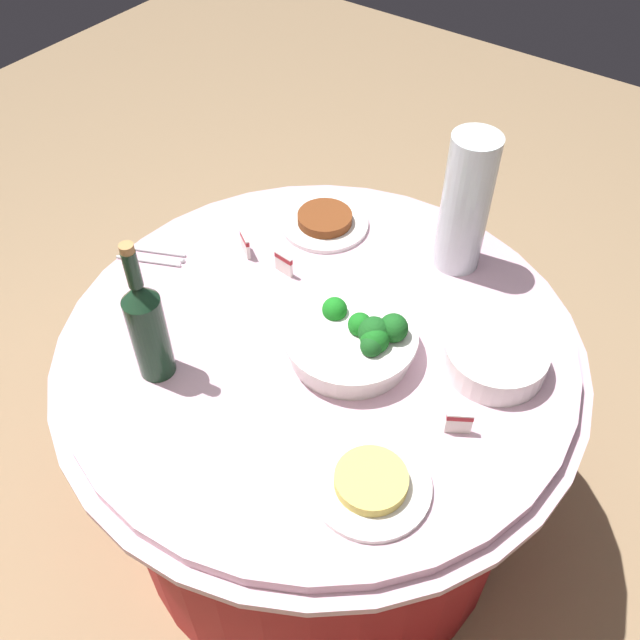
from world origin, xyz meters
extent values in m
plane|color=#9E7F5B|center=(0.00, 0.00, 0.00)|extent=(6.00, 6.00, 0.00)
cylinder|color=maroon|center=(0.00, 0.00, 0.34)|extent=(1.01, 1.01, 0.69)
cylinder|color=#E0B2C6|center=(0.00, 0.00, 0.70)|extent=(1.16, 1.16, 0.02)
cylinder|color=#E0B2C6|center=(0.00, 0.00, 0.72)|extent=(1.10, 1.10, 0.03)
cylinder|color=white|center=(-0.08, 0.00, 0.77)|extent=(0.26, 0.26, 0.05)
cylinder|color=white|center=(-0.08, 0.00, 0.80)|extent=(0.28, 0.28, 0.01)
sphere|color=#19801E|center=(-0.02, -0.03, 0.81)|extent=(0.05, 0.05, 0.05)
sphere|color=#195B1E|center=(-0.12, -0.01, 0.82)|extent=(0.07, 0.07, 0.07)
sphere|color=#195D1E|center=(-0.15, -0.04, 0.82)|extent=(0.06, 0.06, 0.06)
sphere|color=#19561E|center=(-0.14, 0.02, 0.82)|extent=(0.05, 0.05, 0.05)
sphere|color=#19771E|center=(-0.09, -0.02, 0.82)|extent=(0.05, 0.05, 0.05)
sphere|color=#196E1E|center=(-0.14, 0.00, 0.82)|extent=(0.06, 0.06, 0.06)
sphere|color=#19571E|center=(-0.13, -0.01, 0.82)|extent=(0.06, 0.06, 0.06)
cylinder|color=white|center=(-0.34, -0.14, 0.74)|extent=(0.21, 0.21, 0.01)
cylinder|color=white|center=(-0.34, -0.14, 0.76)|extent=(0.21, 0.21, 0.01)
cylinder|color=white|center=(-0.34, -0.14, 0.77)|extent=(0.21, 0.21, 0.01)
cylinder|color=white|center=(-0.34, -0.14, 0.78)|extent=(0.21, 0.21, 0.01)
cylinder|color=white|center=(-0.34, -0.14, 0.79)|extent=(0.21, 0.21, 0.01)
cylinder|color=white|center=(-0.34, -0.14, 0.80)|extent=(0.21, 0.21, 0.01)
cylinder|color=#193823|center=(0.22, 0.27, 0.84)|extent=(0.07, 0.07, 0.20)
cone|color=#193823|center=(0.22, 0.27, 0.96)|extent=(0.07, 0.07, 0.04)
cylinder|color=#193823|center=(0.22, 0.27, 1.02)|extent=(0.03, 0.03, 0.08)
cylinder|color=#B2844C|center=(0.22, 0.27, 1.07)|extent=(0.03, 0.03, 0.02)
cylinder|color=silver|center=(-0.12, -0.39, 0.91)|extent=(0.11, 0.11, 0.34)
sphere|color=#E5B26B|center=(-0.10, -0.39, 0.78)|extent=(0.06, 0.06, 0.06)
sphere|color=#E5B26B|center=(-0.13, -0.37, 0.78)|extent=(0.06, 0.06, 0.06)
sphere|color=#E5B26B|center=(-0.13, -0.40, 0.78)|extent=(0.06, 0.06, 0.06)
sphere|color=#72C64C|center=(-0.10, -0.37, 0.83)|extent=(0.06, 0.06, 0.06)
sphere|color=#72C64C|center=(-0.14, -0.38, 0.83)|extent=(0.06, 0.06, 0.06)
sphere|color=#72C64C|center=(-0.12, -0.41, 0.83)|extent=(0.06, 0.06, 0.06)
sphere|color=red|center=(-0.11, -0.37, 0.89)|extent=(0.06, 0.06, 0.06)
sphere|color=red|center=(-0.14, -0.39, 0.89)|extent=(0.06, 0.06, 0.06)
sphere|color=red|center=(-0.11, -0.40, 0.89)|extent=(0.06, 0.06, 0.06)
sphere|color=#E5B26B|center=(-0.13, -0.37, 0.94)|extent=(0.06, 0.06, 0.06)
sphere|color=#E5B26B|center=(-0.14, -0.40, 0.94)|extent=(0.06, 0.06, 0.06)
sphere|color=#E5B26B|center=(-0.10, -0.39, 0.94)|extent=(0.06, 0.06, 0.06)
sphere|color=#72C64C|center=(-0.14, -0.37, 0.99)|extent=(0.06, 0.06, 0.06)
sphere|color=#72C64C|center=(-0.12, -0.41, 0.99)|extent=(0.06, 0.06, 0.06)
sphere|color=#72C64C|center=(-0.10, -0.38, 0.99)|extent=(0.06, 0.06, 0.06)
cylinder|color=silver|center=(0.47, 0.05, 0.74)|extent=(0.15, 0.07, 0.01)
cylinder|color=silver|center=(0.49, 0.02, 0.74)|extent=(0.15, 0.07, 0.01)
sphere|color=silver|center=(0.41, 0.00, 0.74)|extent=(0.01, 0.01, 0.01)
cylinder|color=white|center=(-0.29, 0.24, 0.75)|extent=(0.22, 0.22, 0.01)
cylinder|color=#EACC60|center=(-0.29, 0.24, 0.76)|extent=(0.13, 0.13, 0.02)
cylinder|color=white|center=(0.21, -0.31, 0.75)|extent=(0.22, 0.22, 0.01)
cylinder|color=brown|center=(0.21, -0.31, 0.76)|extent=(0.14, 0.14, 0.02)
cube|color=white|center=(0.30, -0.11, 0.77)|extent=(0.05, 0.03, 0.05)
cube|color=maroon|center=(0.30, -0.11, 0.79)|extent=(0.05, 0.03, 0.01)
cube|color=white|center=(-0.36, 0.05, 0.77)|extent=(0.05, 0.03, 0.05)
cube|color=maroon|center=(-0.36, 0.05, 0.79)|extent=(0.05, 0.03, 0.01)
cube|color=white|center=(0.19, -0.11, 0.77)|extent=(0.05, 0.01, 0.05)
cube|color=maroon|center=(0.19, -0.11, 0.79)|extent=(0.05, 0.01, 0.01)
camera|label=1|loc=(-0.59, 0.82, 1.86)|focal=39.32mm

